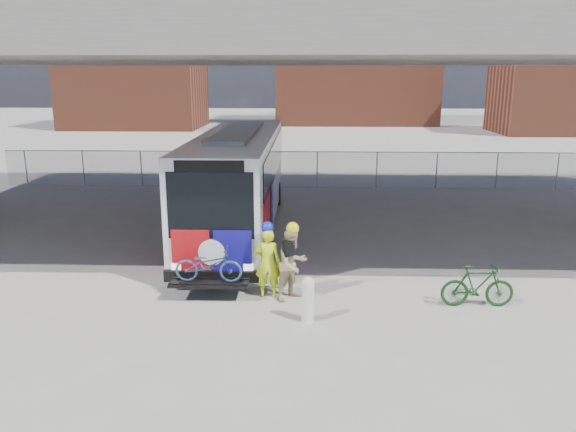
{
  "coord_description": "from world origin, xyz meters",
  "views": [
    {
      "loc": [
        0.45,
        -16.14,
        5.6
      ],
      "look_at": [
        -0.07,
        -0.33,
        1.6
      ],
      "focal_mm": 35.0,
      "sensor_mm": 36.0,
      "label": 1
    }
  ],
  "objects_px": {
    "bollard": "(308,298)",
    "cyclist_tan": "(293,263)",
    "bus": "(238,174)",
    "bike_parked": "(478,286)",
    "cyclist_hivis": "(268,261)"
  },
  "relations": [
    {
      "from": "bus",
      "to": "cyclist_tan",
      "type": "xyz_separation_m",
      "value": [
        2.12,
        -6.46,
        -1.15
      ]
    },
    {
      "from": "bus",
      "to": "cyclist_tan",
      "type": "relative_size",
      "value": 6.34
    },
    {
      "from": "bollard",
      "to": "bike_parked",
      "type": "distance_m",
      "value": 4.31
    },
    {
      "from": "bollard",
      "to": "bus",
      "type": "bearing_deg",
      "value": 107.78
    },
    {
      "from": "cyclist_hivis",
      "to": "cyclist_tan",
      "type": "height_order",
      "value": "cyclist_tan"
    },
    {
      "from": "bus",
      "to": "bollard",
      "type": "height_order",
      "value": "bus"
    },
    {
      "from": "bollard",
      "to": "cyclist_hivis",
      "type": "bearing_deg",
      "value": 124.35
    },
    {
      "from": "bollard",
      "to": "cyclist_hivis",
      "type": "xyz_separation_m",
      "value": [
        -1.03,
        1.5,
        0.38
      ]
    },
    {
      "from": "bus",
      "to": "bike_parked",
      "type": "xyz_separation_m",
      "value": [
        6.7,
        -6.81,
        -1.57
      ]
    },
    {
      "from": "bollard",
      "to": "bike_parked",
      "type": "bearing_deg",
      "value": 13.7
    },
    {
      "from": "cyclist_tan",
      "to": "bike_parked",
      "type": "distance_m",
      "value": 4.61
    },
    {
      "from": "bus",
      "to": "bike_parked",
      "type": "height_order",
      "value": "bus"
    },
    {
      "from": "bollard",
      "to": "cyclist_tan",
      "type": "distance_m",
      "value": 1.47
    },
    {
      "from": "bollard",
      "to": "cyclist_hivis",
      "type": "relative_size",
      "value": 0.55
    },
    {
      "from": "bus",
      "to": "cyclist_hivis",
      "type": "xyz_separation_m",
      "value": [
        1.48,
        -6.33,
        -1.14
      ]
    }
  ]
}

